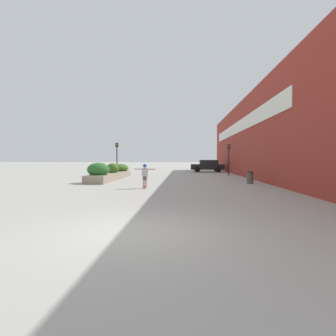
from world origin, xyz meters
TOP-DOWN VIEW (x-y plane):
  - ground_plane at (0.00, 0.00)m, footprint 300.00×300.00m
  - building_wall_right at (7.37, 18.25)m, footprint 0.67×43.13m
  - planter_box at (-4.98, 15.97)m, footprint 1.67×9.26m
  - skateboard at (-1.11, 9.42)m, footprint 0.22×0.57m
  - skateboarder at (-1.11, 9.42)m, footprint 1.27×0.23m
  - trash_bin at (5.90, 12.62)m, footprint 0.47×0.47m
  - car_leftmost at (4.52, 29.49)m, footprint 4.42×1.99m
  - car_center_left at (14.15, 29.24)m, footprint 4.21×2.07m
  - traffic_light_left at (-5.93, 21.77)m, footprint 0.28×0.30m
  - traffic_light_right at (6.01, 21.90)m, footprint 0.28×0.30m

SIDE VIEW (x-z plane):
  - ground_plane at x=0.00m, z-range 0.00..0.00m
  - skateboard at x=-1.11m, z-range 0.02..0.11m
  - trash_bin at x=5.90m, z-range 0.00..0.85m
  - planter_box at x=-4.98m, z-range -0.19..1.28m
  - car_center_left at x=14.15m, z-range 0.06..1.56m
  - car_leftmost at x=4.52m, z-range 0.04..1.67m
  - skateboarder at x=-1.11m, z-range 0.23..1.59m
  - traffic_light_right at x=6.01m, z-range 0.61..3.90m
  - traffic_light_left at x=-5.93m, z-range 0.63..4.12m
  - building_wall_right at x=7.37m, z-range 0.01..7.67m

